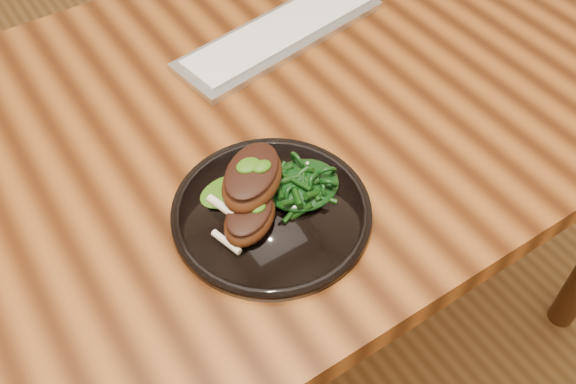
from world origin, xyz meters
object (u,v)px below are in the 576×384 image
object	(u,v)px
plate	(271,212)
greens_heap	(302,182)
keyboard	(281,33)
desk	(200,172)
lamb_chop_front	(249,217)

from	to	relation	value
plate	greens_heap	xyz separation A→B (m)	(0.05, 0.00, 0.02)
plate	keyboard	xyz separation A→B (m)	(0.22, 0.31, 0.00)
greens_heap	keyboard	world-z (taller)	greens_heap
plate	desk	bearing A→B (deg)	93.55
desk	keyboard	xyz separation A→B (m)	(0.23, 0.12, 0.09)
plate	keyboard	bearing A→B (deg)	55.29
lamb_chop_front	keyboard	xyz separation A→B (m)	(0.25, 0.32, -0.03)
keyboard	desk	bearing A→B (deg)	-151.60
lamb_chop_front	keyboard	bearing A→B (deg)	51.76
desk	lamb_chop_front	world-z (taller)	lamb_chop_front
plate	greens_heap	bearing A→B (deg)	5.19
desk	plate	world-z (taller)	plate
desk	greens_heap	distance (m)	0.23
desk	keyboard	distance (m)	0.28
greens_heap	keyboard	distance (m)	0.35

